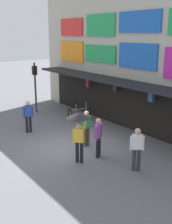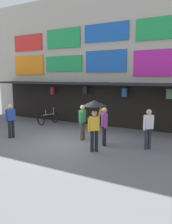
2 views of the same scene
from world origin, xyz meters
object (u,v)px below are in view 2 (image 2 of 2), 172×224
at_px(pedestrian_in_black, 148,127).
at_px(pedestrian_in_yellow, 82,120).
at_px(bicycle_parked, 48,118).
at_px(pedestrian_with_umbrella, 94,111).
at_px(pedestrian_in_white, 11,119).
at_px(pedestrian_in_blue, 104,124).

bearing_deg(pedestrian_in_black, pedestrian_in_yellow, -178.58).
xyz_separation_m(bicycle_parked, pedestrian_with_umbrella, (4.90, -3.37, 1.25)).
relative_size(pedestrian_in_white, pedestrian_in_blue, 1.00).
height_order(bicycle_parked, pedestrian_with_umbrella, pedestrian_with_umbrella).
relative_size(bicycle_parked, pedestrian_with_umbrella, 0.62).
height_order(pedestrian_in_yellow, pedestrian_in_blue, same).
relative_size(pedestrian_with_umbrella, pedestrian_in_black, 1.24).
relative_size(bicycle_parked, pedestrian_in_black, 0.77).
xyz_separation_m(pedestrian_in_yellow, pedestrian_in_black, (3.05, 0.08, 0.00)).
relative_size(pedestrian_in_yellow, pedestrian_in_white, 1.00).
bearing_deg(pedestrian_in_yellow, pedestrian_with_umbrella, -45.54).
bearing_deg(pedestrian_in_blue, pedestrian_in_white, -167.60).
xyz_separation_m(pedestrian_in_white, pedestrian_with_umbrella, (4.50, 0.07, 0.69)).
bearing_deg(bicycle_parked, pedestrian_in_blue, -26.36).
bearing_deg(pedestrian_with_umbrella, pedestrian_in_yellow, 134.46).
bearing_deg(pedestrian_in_white, pedestrian_in_yellow, 21.69).
height_order(pedestrian_in_white, pedestrian_in_blue, same).
distance_m(bicycle_parked, pedestrian_with_umbrella, 6.07).
bearing_deg(pedestrian_in_blue, pedestrian_in_yellow, 166.10).
height_order(pedestrian_in_yellow, pedestrian_in_white, same).
distance_m(pedestrian_in_white, pedestrian_in_black, 6.49).
height_order(bicycle_parked, pedestrian_in_blue, pedestrian_in_blue).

